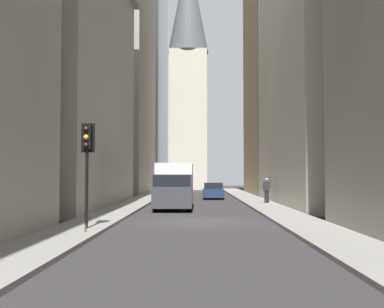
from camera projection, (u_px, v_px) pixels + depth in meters
The scene contains 14 objects.
ground_plane at pixel (197, 221), 21.36m from camera, with size 135.00×135.00×0.00m, color #302D30.
sidewalk_right at pixel (99, 220), 21.42m from camera, with size 90.00×2.20×0.14m, color gray.
sidewalk_left at pixel (295, 220), 21.30m from camera, with size 90.00×2.20×0.14m, color gray.
building_left_midfar at pixel (344, 4), 33.53m from camera, with size 18.48×10.50×28.74m.
building_left_far at pixel (296, 71), 50.00m from camera, with size 13.58×10.50×26.33m.
building_right_far at pixel (105, 49), 53.64m from camera, with size 16.93×10.50×33.10m.
building_right_midfar at pixel (41, 64), 31.66m from camera, with size 19.08×10.50×19.23m.
glass_tower_distant at pixel (122, 0), 77.44m from camera, with size 20.64×14.00×62.17m, color #ADBCB7.
church_spire at pixel (188, 64), 67.71m from camera, with size 5.89×5.89×34.79m.
delivery_truck at pixel (174, 185), 29.07m from camera, with size 6.46×2.25×2.84m.
sedan_navy at pixel (213, 191), 40.96m from camera, with size 4.30×1.78×1.42m.
traffic_light_foreground at pixel (87, 151), 17.46m from camera, with size 0.43×0.52×3.94m.
pedestrian at pixel (267, 189), 32.83m from camera, with size 0.26×0.44×1.77m.
discarded_bottle at pixel (86, 229), 16.27m from camera, with size 0.07×0.07×0.27m.
Camera 1 is at (-21.47, -0.06, 2.15)m, focal length 43.68 mm.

